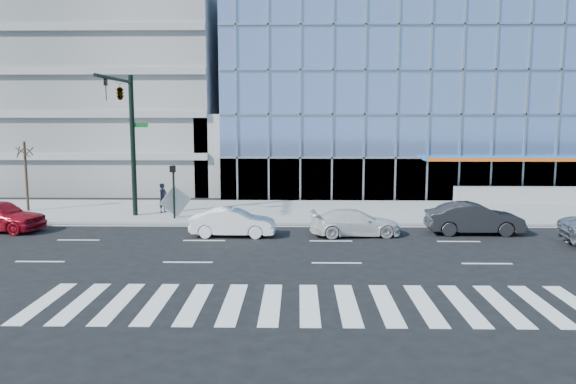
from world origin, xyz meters
name	(u,v)px	position (x,y,z in m)	size (l,w,h in m)	color
ground	(331,241)	(0.00, 0.00, 0.00)	(160.00, 160.00, 0.00)	black
sidewalk	(323,211)	(0.00, 8.00, 0.07)	(120.00, 8.00, 0.15)	gray
theatre_building	(469,98)	(14.00, 26.00, 7.50)	(42.00, 26.00, 15.00)	#7A94CC
parking_garage	(97,71)	(-20.00, 26.00, 10.00)	(24.00, 24.00, 20.00)	gray
ramp_block	(241,153)	(-6.00, 18.00, 3.00)	(6.00, 8.00, 6.00)	gray
tower_backdrop	(127,6)	(-30.00, 70.00, 24.00)	(14.00, 14.00, 48.00)	gray
traffic_signal	(124,110)	(-11.00, 4.57, 6.16)	(1.14, 5.74, 8.00)	black
ped_signal_post	(173,183)	(-8.50, 4.94, 2.14)	(0.30, 0.33, 3.00)	black
street_tree_near	(25,151)	(-18.00, 7.50, 3.78)	(1.10, 1.10, 4.23)	#332319
white_suv	(355,223)	(1.26, 1.26, 0.65)	(1.81, 4.45, 1.29)	silver
white_sedan	(233,222)	(-4.74, 1.05, 0.68)	(1.44, 4.13, 1.36)	white
dark_sedan	(474,219)	(7.26, 1.80, 0.78)	(1.64, 4.71, 1.55)	black
pedestrian	(163,198)	(-9.60, 7.00, 1.02)	(0.63, 0.42, 1.74)	black
tilted_panel	(175,201)	(-8.50, 5.34, 1.06)	(1.30, 0.06, 1.30)	#A4A4A4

